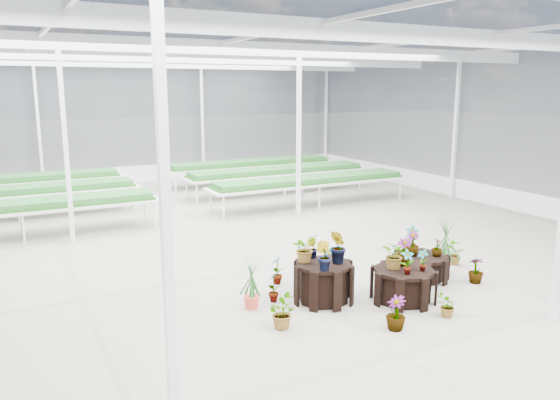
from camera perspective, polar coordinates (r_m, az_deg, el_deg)
name	(u,v)px	position (r m, az deg, el deg)	size (l,w,h in m)	color
ground_plane	(265,273)	(10.63, -1.59, -7.68)	(24.00, 24.00, 0.00)	gray
greenhouse_shell	(264,158)	(10.12, -1.66, 4.44)	(18.00, 24.00, 4.50)	white
steel_frame	(264,158)	(10.12, -1.66, 4.44)	(18.00, 24.00, 4.50)	silver
nursery_benches	(162,191)	(17.09, -12.25, 0.89)	(16.00, 7.00, 0.84)	silver
plinth_tall	(324,282)	(9.23, 4.57, -8.57)	(0.98, 0.98, 0.67)	black
plinth_mid	(403,285)	(9.47, 12.77, -8.65)	(1.06, 1.06, 0.56)	black
plinth_low	(420,267)	(10.61, 14.46, -6.79)	(1.03, 1.03, 0.46)	black
nursery_plants	(369,262)	(9.61, 9.32, -6.46)	(4.98, 2.99, 1.34)	#225523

